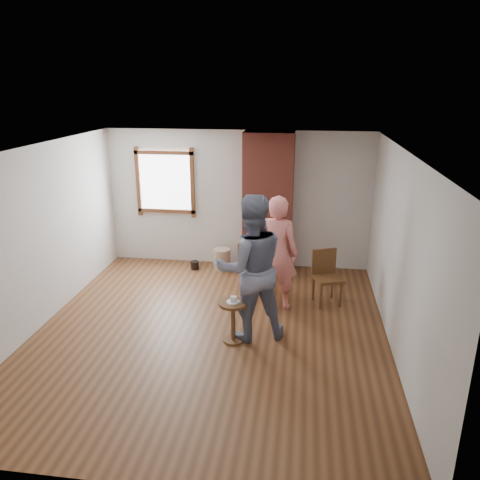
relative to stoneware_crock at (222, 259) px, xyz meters
name	(u,v)px	position (x,y,z in m)	size (l,w,h in m)	color
ground	(211,332)	(0.26, -2.40, -0.20)	(5.50, 5.50, 0.00)	brown
room_shell	(213,200)	(0.20, -1.79, 1.60)	(5.04, 5.52, 2.62)	silver
brick_chimney	(268,204)	(0.86, 0.10, 1.10)	(0.90, 0.50, 2.60)	#A64A3A
stoneware_crock	(222,259)	(0.00, 0.00, 0.00)	(0.32, 0.32, 0.41)	tan
dark_pot	(195,265)	(-0.52, -0.07, -0.13)	(0.16, 0.16, 0.16)	black
dining_chair_left	(250,265)	(0.63, -0.83, 0.25)	(0.47, 0.47, 0.80)	#59321A
dining_chair_right	(326,274)	(1.91, -1.16, 0.29)	(0.53, 0.53, 0.88)	#59321A
side_table	(233,315)	(0.61, -2.59, 0.20)	(0.40, 0.40, 0.60)	#59321A
cake_plate	(233,302)	(0.61, -2.59, 0.40)	(0.18, 0.18, 0.01)	white
cake_slice	(234,299)	(0.62, -2.59, 0.43)	(0.08, 0.07, 0.06)	white
man	(250,268)	(0.82, -2.39, 0.82)	(1.00, 0.78, 2.05)	#131535
person_pink	(277,253)	(1.12, -1.43, 0.71)	(0.66, 0.44, 1.82)	#F38179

